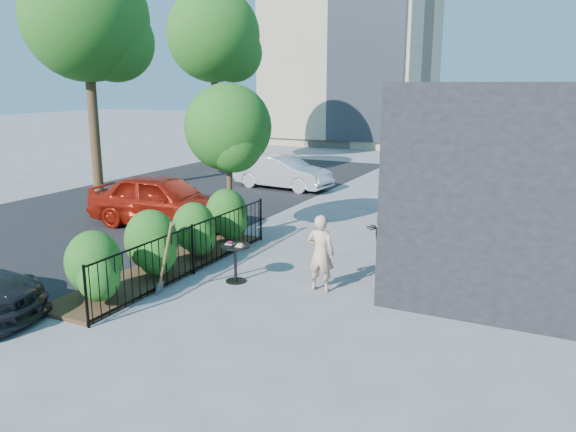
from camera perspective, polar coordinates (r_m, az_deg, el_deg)
The scene contains 14 objects.
ground at distance 11.46m, azimuth -3.37°, elevation -7.00°, with size 120.00×120.00×0.00m, color gray.
shop_building at distance 13.99m, azimuth 26.57°, elevation 3.80°, with size 6.22×9.00×4.00m.
fence at distance 12.05m, azimuth -9.65°, elevation -3.33°, with size 0.05×6.05×1.10m.
planting_bed at distance 12.62m, azimuth -12.16°, elevation -5.17°, with size 1.30×6.00×0.08m, color #382616.
shrubs at distance 12.44m, azimuth -11.66°, elevation -2.22°, with size 1.10×5.60×1.24m.
patio_tree at distance 14.31m, azimuth -5.96°, elevation 8.40°, with size 2.20×2.20×3.94m.
street at distance 17.88m, azimuth -18.42°, elevation -0.20°, with size 9.00×30.00×0.01m, color black.
street_tree_near at distance 21.68m, azimuth -19.79°, elevation 17.72°, with size 4.40×4.40×8.28m.
street_tree_far at distance 27.91m, azimuth -7.51°, elevation 17.22°, with size 4.40×4.40×8.28m.
cafe_table at distance 11.50m, azimuth -5.38°, elevation -4.11°, with size 0.62×0.62×0.84m.
woman at distance 10.93m, azimuth 3.31°, elevation -3.78°, with size 0.56×0.37×1.53m, color tan.
shovel at distance 10.93m, azimuth -12.48°, elevation -4.64°, with size 0.51×0.20×1.52m.
car_red at distance 16.27m, azimuth -12.56°, elevation 1.57°, with size 1.77×4.39×1.50m, color #A01B0D.
car_silver at distance 21.68m, azimuth -0.53°, elevation 4.47°, with size 1.34×3.85×1.27m, color #B2B2B7.
Camera 1 is at (5.30, -9.35, 3.98)m, focal length 35.00 mm.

